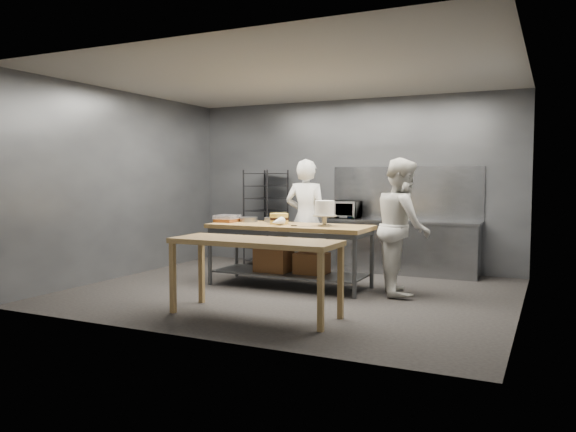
# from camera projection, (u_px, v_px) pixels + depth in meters

# --- Properties ---
(ground) EXTENTS (6.00, 6.00, 0.00)m
(ground) POSITION_uv_depth(u_px,v_px,m) (292.00, 291.00, 7.94)
(ground) COLOR black
(ground) RESTS_ON ground
(back_wall) EXTENTS (6.00, 0.04, 3.00)m
(back_wall) POSITION_uv_depth(u_px,v_px,m) (351.00, 184.00, 10.08)
(back_wall) COLOR #4C4F54
(back_wall) RESTS_ON ground
(work_table) EXTENTS (2.40, 0.90, 0.92)m
(work_table) POSITION_uv_depth(u_px,v_px,m) (290.00, 248.00, 8.27)
(work_table) COLOR olive
(work_table) RESTS_ON ground
(near_counter) EXTENTS (2.00, 0.70, 0.90)m
(near_counter) POSITION_uv_depth(u_px,v_px,m) (255.00, 247.00, 6.51)
(near_counter) COLOR olive
(near_counter) RESTS_ON ground
(back_counter) EXTENTS (2.60, 0.60, 0.90)m
(back_counter) POSITION_uv_depth(u_px,v_px,m) (400.00, 246.00, 9.44)
(back_counter) COLOR slate
(back_counter) RESTS_ON ground
(splashback_panel) EXTENTS (2.60, 0.02, 0.90)m
(splashback_panel) POSITION_uv_depth(u_px,v_px,m) (405.00, 193.00, 9.65)
(splashback_panel) COLOR slate
(splashback_panel) RESTS_ON back_counter
(speed_rack) EXTENTS (0.72, 0.76, 1.75)m
(speed_rack) POSITION_uv_depth(u_px,v_px,m) (266.00, 218.00, 10.42)
(speed_rack) COLOR black
(speed_rack) RESTS_ON ground
(chef_behind) EXTENTS (0.72, 0.50, 1.90)m
(chef_behind) POSITION_uv_depth(u_px,v_px,m) (306.00, 219.00, 9.00)
(chef_behind) COLOR white
(chef_behind) RESTS_ON ground
(chef_right) EXTENTS (1.00, 1.11, 1.88)m
(chef_right) POSITION_uv_depth(u_px,v_px,m) (402.00, 226.00, 7.72)
(chef_right) COLOR silver
(chef_right) RESTS_ON ground
(microwave) EXTENTS (0.54, 0.37, 0.30)m
(microwave) POSITION_uv_depth(u_px,v_px,m) (344.00, 209.00, 9.83)
(microwave) COLOR black
(microwave) RESTS_ON back_counter
(frosted_cake_stand) EXTENTS (0.34, 0.34, 0.36)m
(frosted_cake_stand) POSITION_uv_depth(u_px,v_px,m) (325.00, 210.00, 7.99)
(frosted_cake_stand) COLOR #B5AB91
(frosted_cake_stand) RESTS_ON work_table
(layer_cake) EXTENTS (0.27, 0.27, 0.16)m
(layer_cake) POSITION_uv_depth(u_px,v_px,m) (279.00, 219.00, 8.34)
(layer_cake) COLOR #EABF4A
(layer_cake) RESTS_ON work_table
(cake_pans) EXTENTS (0.62, 0.38, 0.07)m
(cake_pans) POSITION_uv_depth(u_px,v_px,m) (259.00, 220.00, 8.72)
(cake_pans) COLOR gray
(cake_pans) RESTS_ON work_table
(piping_bag) EXTENTS (0.16, 0.39, 0.12)m
(piping_bag) POSITION_uv_depth(u_px,v_px,m) (277.00, 222.00, 8.02)
(piping_bag) COLOR white
(piping_bag) RESTS_ON work_table
(offset_spatula) EXTENTS (0.37, 0.02, 0.02)m
(offset_spatula) POSITION_uv_depth(u_px,v_px,m) (300.00, 226.00, 7.93)
(offset_spatula) COLOR slate
(offset_spatula) RESTS_ON work_table
(pastry_clamshells) EXTENTS (0.31, 0.35, 0.11)m
(pastry_clamshells) POSITION_uv_depth(u_px,v_px,m) (227.00, 218.00, 8.72)
(pastry_clamshells) COLOR brown
(pastry_clamshells) RESTS_ON work_table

